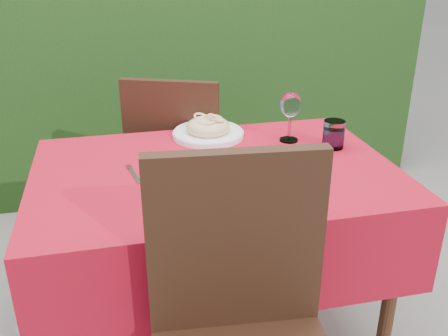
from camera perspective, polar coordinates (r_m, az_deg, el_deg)
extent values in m
plane|color=slate|center=(2.16, -0.86, -18.43)|extent=(60.00, 60.00, 0.00)
cube|color=black|center=(3.20, -7.02, 11.93)|extent=(3.20, 0.55, 1.60)
cube|color=#432715|center=(1.76, -1.00, -0.84)|extent=(1.20, 0.80, 0.04)
cylinder|color=#432715|center=(1.87, 18.42, -13.92)|extent=(0.05, 0.05, 0.70)
cylinder|color=#432715|center=(2.21, -16.80, -7.25)|extent=(0.05, 0.05, 0.70)
cylinder|color=#432715|center=(2.37, 10.20, -4.35)|extent=(0.05, 0.05, 0.70)
cube|color=#B00D21|center=(1.82, -0.97, -4.62)|extent=(1.26, 0.86, 0.32)
cube|color=black|center=(1.29, 1.38, -8.42)|extent=(0.46, 0.09, 0.50)
cube|color=black|center=(2.47, -4.72, 0.01)|extent=(0.56, 0.56, 0.04)
cube|color=black|center=(2.20, -6.10, 4.03)|extent=(0.41, 0.20, 0.47)
cylinder|color=black|center=(2.70, 0.13, -3.30)|extent=(0.04, 0.04, 0.44)
cylinder|color=black|center=(2.78, -7.35, -2.73)|extent=(0.04, 0.04, 0.44)
cylinder|color=black|center=(2.39, -1.24, -7.28)|extent=(0.04, 0.04, 0.44)
cylinder|color=black|center=(2.47, -9.66, -6.48)|extent=(0.04, 0.04, 0.44)
cylinder|color=white|center=(1.64, -2.77, -1.30)|extent=(0.35, 0.35, 0.02)
cylinder|color=#C15C1A|center=(1.63, -2.79, -0.63)|extent=(0.40, 0.40, 0.02)
cylinder|color=#992209|center=(1.63, -2.80, -0.13)|extent=(0.33, 0.33, 0.01)
cylinder|color=white|center=(2.04, -1.82, 3.88)|extent=(0.29, 0.29, 0.02)
ellipsoid|color=beige|center=(2.03, -1.83, 4.73)|extent=(0.22, 0.22, 0.08)
cylinder|color=silver|center=(1.95, 12.42, 3.78)|extent=(0.08, 0.08, 0.11)
cylinder|color=#95BBCB|center=(1.96, 12.37, 3.34)|extent=(0.07, 0.07, 0.08)
cylinder|color=silver|center=(2.01, 7.40, 3.20)|extent=(0.07, 0.07, 0.01)
cylinder|color=silver|center=(1.99, 7.48, 4.69)|extent=(0.01, 0.01, 0.10)
ellipsoid|color=silver|center=(1.96, 7.63, 7.21)|extent=(0.08, 0.08, 0.10)
cube|color=silver|center=(1.71, -10.17, -0.84)|extent=(0.05, 0.18, 0.00)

